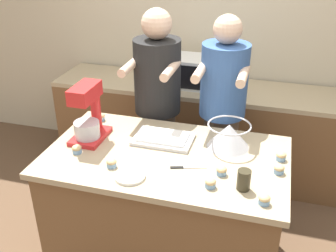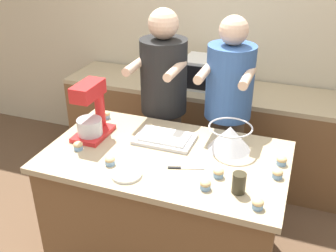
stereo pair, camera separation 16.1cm
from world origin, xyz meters
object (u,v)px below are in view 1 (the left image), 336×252
microwave_oven (200,72)px  cupcake_5 (281,156)px  cupcake_1 (101,117)px  cupcake_4 (77,149)px  person_left (158,110)px  person_right (221,119)px  stand_mixer (88,116)px  knife (186,167)px  mixing_bowl (229,135)px  baking_tray (163,138)px  cupcake_7 (210,183)px  cupcake_0 (279,169)px  cupcake_6 (222,171)px  drinking_glass (244,180)px  cupcake_3 (264,199)px  small_plate (130,176)px  cupcake_2 (111,163)px

microwave_oven → cupcake_5: (0.75, -1.12, -0.09)m
cupcake_1 → cupcake_4: (0.05, -0.47, 0.00)m
person_left → person_right: bearing=-0.0°
person_left → stand_mixer: 0.69m
cupcake_4 → knife: bearing=1.9°
stand_mixer → mixing_bowl: bearing=9.1°
person_right → cupcake_1: size_ratio=26.72×
baking_tray → cupcake_1: bearing=162.7°
cupcake_5 → cupcake_7: bearing=-132.8°
baking_tray → cupcake_0: bearing=-13.6°
stand_mixer → cupcake_6: bearing=-11.5°
microwave_oven → drinking_glass: (0.56, -1.49, -0.06)m
cupcake_3 → microwave_oven: bearing=113.2°
small_plate → cupcake_5: cupcake_5 is taller
mixing_bowl → microwave_oven: 1.12m
small_plate → knife: small_plate is taller
knife → cupcake_4: size_ratio=3.45×
person_left → cupcake_0: size_ratio=26.96×
mixing_bowl → knife: mixing_bowl is taller
cupcake_1 → cupcake_3: (1.24, -0.67, 0.00)m
cupcake_7 → person_left: bearing=122.9°
person_right → cupcake_5: size_ratio=26.72×
person_right → small_plate: size_ratio=9.23×
baking_tray → stand_mixer: bearing=-167.9°
cupcake_0 → cupcake_1: (-1.30, 0.35, 0.00)m
cupcake_5 → knife: bearing=-155.6°
cupcake_4 → cupcake_5: bearing=12.2°
small_plate → cupcake_6: 0.53m
person_left → small_plate: size_ratio=9.31×
cupcake_3 → cupcake_4: same height
person_left → cupcake_6: size_ratio=26.96×
person_left → cupcake_4: bearing=-110.3°
baking_tray → small_plate: baking_tray is taller
cupcake_1 → cupcake_5: size_ratio=1.00×
cupcake_4 → stand_mixer: bearing=91.4°
cupcake_0 → cupcake_6: 0.34m
microwave_oven → cupcake_4: size_ratio=7.16×
cupcake_2 → cupcake_3: same height
baking_tray → cupcake_3: size_ratio=6.34×
microwave_oven → cupcake_4: (-0.50, -1.39, -0.09)m
stand_mixer → cupcake_0: stand_mixer is taller
small_plate → cupcake_6: size_ratio=2.90×
stand_mixer → cupcake_4: size_ratio=6.28×
cupcake_4 → cupcake_6: same height
cupcake_2 → cupcake_7: 0.61m
knife → cupcake_1: (-0.76, 0.45, 0.02)m
small_plate → cupcake_7: size_ratio=2.90×
cupcake_4 → cupcake_7: 0.90m
cupcake_2 → microwave_oven: bearing=81.3°
small_plate → cupcake_7: 0.47m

